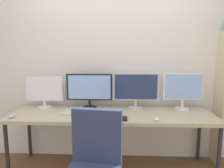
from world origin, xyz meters
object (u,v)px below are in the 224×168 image
at_px(monitor_center_right, 136,89).
at_px(laptop_closed, 77,112).
at_px(desk, 112,117).
at_px(monitor_far_right, 183,89).
at_px(mouse_left_side, 12,116).
at_px(monitor_far_left, 44,91).
at_px(mouse_right_side, 157,119).
at_px(keyboard_main, 111,118).
at_px(monitor_center_left, 89,89).

height_order(monitor_center_right, laptop_closed, monitor_center_right).
xyz_separation_m(desk, monitor_far_right, (0.90, 0.21, 0.32)).
relative_size(mouse_left_side, laptop_closed, 0.30).
distance_m(monitor_far_left, monitor_center_right, 1.20).
distance_m(monitor_center_right, monitor_far_right, 0.60).
bearing_deg(mouse_right_side, laptop_closed, 165.61).
bearing_deg(keyboard_main, desk, 90.00).
relative_size(monitor_center_left, monitor_far_right, 1.18).
relative_size(monitor_center_right, monitor_far_right, 1.18).
bearing_deg(laptop_closed, keyboard_main, -24.72).
relative_size(monitor_center_left, mouse_left_side, 6.20).
bearing_deg(monitor_center_left, monitor_far_left, -179.99).
distance_m(monitor_center_right, mouse_right_side, 0.56).
bearing_deg(monitor_far_left, laptop_closed, -25.97).
xyz_separation_m(desk, mouse_right_side, (0.49, -0.26, 0.06)).
bearing_deg(mouse_right_side, monitor_center_right, 112.60).
xyz_separation_m(monitor_far_left, mouse_right_side, (1.39, -0.47, -0.21)).
relative_size(mouse_left_side, mouse_right_side, 1.00).
relative_size(keyboard_main, mouse_left_side, 3.71).
bearing_deg(monitor_center_left, monitor_center_right, 0.00).
xyz_separation_m(monitor_center_left, monitor_center_right, (0.60, 0.00, 0.01)).
bearing_deg(monitor_far_left, mouse_left_side, -117.86).
xyz_separation_m(monitor_center_right, mouse_left_side, (-1.42, -0.42, -0.25)).
bearing_deg(mouse_right_side, monitor_far_right, 49.12).
bearing_deg(desk, keyboard_main, -90.00).
relative_size(desk, mouse_right_side, 25.40).
distance_m(monitor_far_left, laptop_closed, 0.57).
bearing_deg(monitor_center_left, mouse_left_side, -152.77).
relative_size(desk, monitor_far_left, 4.93).
bearing_deg(monitor_far_right, desk, -166.71).
bearing_deg(monitor_center_right, laptop_closed, -162.13).
height_order(monitor_far_left, laptop_closed, monitor_far_left).
bearing_deg(mouse_left_side, mouse_right_side, -1.56).
distance_m(monitor_center_right, keyboard_main, 0.59).
xyz_separation_m(desk, monitor_far_left, (-0.90, 0.21, 0.28)).
distance_m(desk, monitor_far_right, 0.98).
bearing_deg(desk, mouse_right_side, -27.31).
bearing_deg(mouse_left_side, desk, 10.66).
height_order(desk, monitor_center_left, monitor_center_left).
xyz_separation_m(mouse_left_side, laptop_closed, (0.70, 0.19, -0.00)).
bearing_deg(monitor_center_left, laptop_closed, -117.68).
bearing_deg(monitor_far_left, monitor_center_left, 0.01).
bearing_deg(laptop_closed, monitor_center_left, 64.04).
relative_size(monitor_far_left, mouse_right_side, 5.15).
bearing_deg(monitor_far_right, laptop_closed, -170.01).
distance_m(monitor_far_right, laptop_closed, 1.37).
xyz_separation_m(monitor_far_left, monitor_center_right, (1.20, 0.00, 0.04)).
relative_size(desk, mouse_left_side, 25.40).
height_order(monitor_center_right, mouse_left_side, monitor_center_right).
bearing_deg(desk, monitor_far_left, 166.72).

